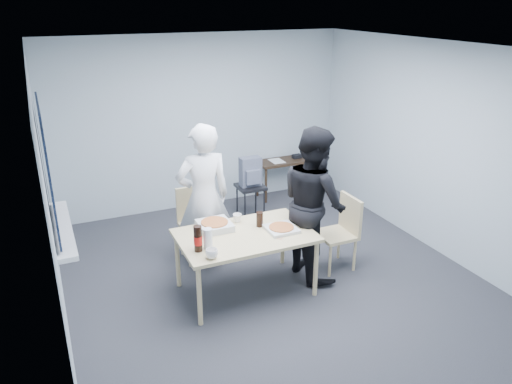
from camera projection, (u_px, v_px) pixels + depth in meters
name	position (u px, v px, depth m)	size (l,w,h in m)	color
room	(50.00, 177.00, 4.80)	(5.00, 5.00, 5.00)	#2C2B30
dining_table	(245.00, 239.00, 5.35)	(1.43, 0.91, 0.70)	beige
chair_far	(196.00, 218.00, 6.18)	(0.42, 0.42, 0.89)	beige
chair_right	(342.00, 227.00, 5.92)	(0.42, 0.42, 0.89)	beige
person_white	(204.00, 198.00, 5.80)	(0.65, 0.42, 1.77)	white
person_black	(314.00, 203.00, 5.65)	(0.86, 0.47, 1.77)	black
side_table	(285.00, 165.00, 8.07)	(0.91, 0.41, 0.61)	#331F14
stool	(250.00, 192.00, 7.23)	(0.38, 0.38, 0.53)	black
backpack	(251.00, 172.00, 7.10)	(0.30, 0.22, 0.42)	slate
pizza_box_a	(215.00, 225.00, 5.44)	(0.35, 0.35, 0.09)	silver
pizza_box_b	(281.00, 229.00, 5.41)	(0.32, 0.32, 0.05)	silver
mug_a	(212.00, 254.00, 4.82)	(0.12, 0.12, 0.10)	white
mug_b	(237.00, 218.00, 5.61)	(0.10, 0.10, 0.09)	white
cola_glass	(260.00, 219.00, 5.48)	(0.08, 0.08, 0.17)	black
soda_bottle	(198.00, 239.00, 4.93)	(0.09, 0.09, 0.27)	black
plastic_cups	(208.00, 239.00, 4.99)	(0.09, 0.09, 0.22)	silver
rubber_band	(280.00, 238.00, 5.24)	(0.06, 0.06, 0.00)	red
papers	(277.00, 161.00, 7.99)	(0.20, 0.27, 0.00)	white
black_box	(297.00, 156.00, 8.13)	(0.14, 0.10, 0.06)	black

